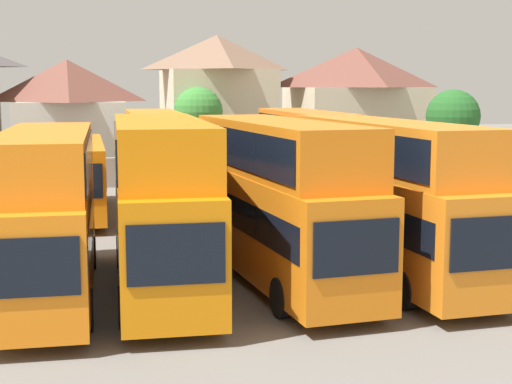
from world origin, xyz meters
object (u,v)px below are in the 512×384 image
object	(u,v)px
bus_1	(47,205)
bus_4	(387,190)
bus_7	(155,156)
house_terrace_right	(217,102)
bus_3	(280,193)
bus_5	(481,212)
house_terrace_far_right	(356,106)
bus_8	(234,169)
tree_right_of_lot	(453,117)
house_terrace_centre	(69,117)
bus_9	(305,152)
tree_left_of_lot	(198,112)
bus_6	(77,174)
bus_2	(161,196)

from	to	relation	value
bus_1	bus_4	xyz separation A→B (m)	(10.63, -0.07, 0.09)
bus_7	house_terrace_right	world-z (taller)	house_terrace_right
bus_3	bus_5	size ratio (longest dim) A/B	0.92
house_terrace_far_right	bus_8	bearing A→B (deg)	-127.74
bus_7	tree_right_of_lot	xyz separation A→B (m)	(20.43, 8.01, 1.38)
bus_5	house_terrace_right	bearing A→B (deg)	-177.38
bus_3	bus_8	bearing A→B (deg)	169.21
bus_4	house_terrace_centre	world-z (taller)	house_terrace_centre
house_terrace_centre	bus_5	bearing A→B (deg)	-67.79
bus_4	house_terrace_far_right	world-z (taller)	house_terrace_far_right
bus_9	tree_left_of_lot	world-z (taller)	tree_left_of_lot
tree_left_of_lot	tree_right_of_lot	xyz separation A→B (m)	(16.05, -4.50, -0.29)
bus_7	bus_8	bearing A→B (deg)	96.09
bus_1	bus_4	world-z (taller)	bus_4
bus_6	house_terrace_centre	bearing A→B (deg)	-177.86
bus_8	tree_left_of_lot	xyz separation A→B (m)	(0.38, 12.29, 2.42)
bus_8	tree_right_of_lot	world-z (taller)	tree_right_of_lot
house_terrace_centre	bus_6	bearing A→B (deg)	-89.73
bus_8	bus_1	bearing A→B (deg)	-28.83
bus_6	tree_right_of_lot	distance (m)	25.63
bus_9	house_terrace_centre	size ratio (longest dim) A/B	1.45
bus_6	tree_left_of_lot	size ratio (longest dim) A/B	1.88
bus_4	house_terrace_right	distance (m)	32.11
bus_2	house_terrace_right	world-z (taller)	house_terrace_right
bus_5	tree_right_of_lot	distance (m)	25.46
bus_3	bus_4	xyz separation A→B (m)	(3.63, 0.08, -0.03)
bus_1	bus_6	distance (m)	14.53
bus_1	bus_5	world-z (taller)	bus_1
bus_7	house_terrace_centre	distance (m)	17.57
bus_2	bus_9	bearing A→B (deg)	151.90
bus_2	house_terrace_far_right	size ratio (longest dim) A/B	1.12
bus_2	house_terrace_centre	xyz separation A→B (m)	(-2.20, 31.92, 1.15)
bus_2	bus_4	size ratio (longest dim) A/B	0.93
bus_7	bus_8	distance (m)	4.07
bus_2	bus_8	bearing A→B (deg)	163.24
bus_7	house_terrace_far_right	bearing A→B (deg)	138.19
bus_3	house_terrace_centre	size ratio (longest dim) A/B	1.38
bus_4	tree_left_of_lot	xyz separation A→B (m)	(-1.31, 27.19, 1.59)
bus_9	house_terrace_centre	bearing A→B (deg)	-142.56
bus_5	tree_left_of_lot	xyz separation A→B (m)	(-4.74, 27.21, 2.47)
bus_8	bus_7	bearing A→B (deg)	-84.57
bus_5	house_terrace_far_right	distance (m)	33.50
bus_3	bus_7	size ratio (longest dim) A/B	0.96
bus_5	bus_7	world-z (taller)	bus_7
bus_5	bus_8	bearing A→B (deg)	-162.83
bus_2	bus_6	distance (m)	14.87
bus_5	bus_8	size ratio (longest dim) A/B	1.10
tree_right_of_lot	tree_left_of_lot	bearing A→B (deg)	164.34
bus_8	bus_9	bearing A→B (deg)	95.81
bus_1	bus_3	xyz separation A→B (m)	(7.01, -0.15, 0.12)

